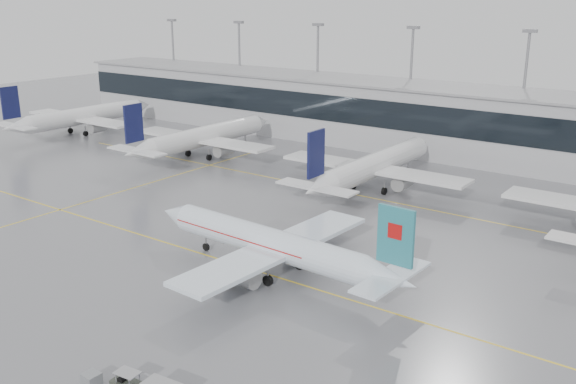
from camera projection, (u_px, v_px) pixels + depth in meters
The scene contains 14 objects.
ground at pixel (224, 261), 71.00m from camera, with size 320.00×320.00×0.00m, color slate.
taxi_line_main at pixel (224, 261), 71.00m from camera, with size 120.00×0.25×0.01m, color yellow.
taxi_line_north at pixel (360, 196), 94.17m from camera, with size 120.00×0.25×0.01m, color yellow.
taxi_line_cross at pixel (144, 185), 99.50m from camera, with size 0.25×60.00×0.01m, color yellow.
terminal at pixel (449, 122), 117.12m from camera, with size 180.00×15.00×12.00m, color #A5A5A9.
terminal_glass at pixel (433, 120), 110.85m from camera, with size 180.00×0.20×5.00m, color black.
terminal_roof at pixel (452, 88), 115.31m from camera, with size 182.00×16.00×0.40m, color gray.
light_masts at pixel (465, 78), 119.61m from camera, with size 156.40×1.00×22.60m.
air_canada_jet at pixel (275, 245), 66.61m from camera, with size 33.96×26.48×10.38m.
parked_jet_a at pixel (81, 116), 135.40m from camera, with size 29.64×36.96×11.72m.
parked_jet_b at pixel (202, 137), 115.66m from camera, with size 29.64×36.96×11.72m.
parked_jet_c at pixel (373, 166), 95.93m from camera, with size 29.64×36.96×11.72m.
baggage_tug at pixel (126, 384), 47.38m from camera, with size 3.49×1.64×1.67m.
gse_unit at pixel (92, 381), 47.76m from camera, with size 1.24×1.15×1.24m, color gray.
Camera 1 is at (44.43, -48.86, 28.07)m, focal length 40.00 mm.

